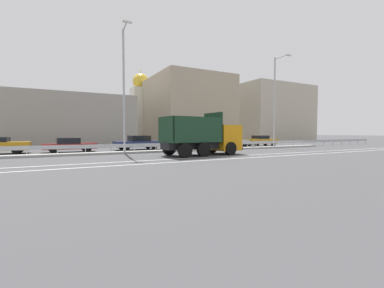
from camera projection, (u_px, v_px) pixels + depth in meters
The scene contains 18 objects.
ground_plane at pixel (204, 153), 22.49m from camera, with size 320.00×320.00×0.00m, color #424244.
lane_strip_0 at pixel (214, 157), 18.72m from camera, with size 64.61×0.16×0.01m, color silver.
lane_strip_1 at pixel (227, 159), 17.22m from camera, with size 64.61×0.16×0.01m, color silver.
median_island at pixel (190, 150), 24.76m from camera, with size 35.54×1.10×0.18m, color gray.
median_guardrail at pixel (185, 145), 25.69m from camera, with size 64.61×0.09×0.78m.
dump_truck at pixel (210, 139), 20.70m from camera, with size 6.74×3.17×3.39m.
median_road_sign at pixel (216, 137), 26.12m from camera, with size 0.86×0.16×2.37m.
street_lamp_1 at pixel (124, 86), 21.31m from camera, with size 0.71×2.31×10.37m.
street_lamp_2 at pixel (275, 99), 29.39m from camera, with size 0.70×2.14×10.37m.
parked_car_3 at pixel (69, 145), 23.23m from camera, with size 4.58×2.11×1.31m.
parked_car_4 at pixel (138, 143), 26.75m from camera, with size 4.87×2.19×1.47m.
parked_car_5 at pixel (192, 142), 29.58m from camera, with size 4.67×2.05×1.40m.
parked_car_6 at pixel (232, 141), 31.82m from camera, with size 4.30×2.06×1.36m.
parked_car_7 at pixel (261, 141), 34.23m from camera, with size 4.48×1.97×1.39m.
background_building_0 at pixel (51, 121), 36.21m from camera, with size 21.13×13.53×6.83m, color gray.
background_building_1 at pixel (187, 110), 46.61m from camera, with size 12.55×14.09×11.61m, color tan.
background_building_2 at pixel (264, 114), 59.70m from camera, with size 16.66×15.42×12.16m, color #B7AD99.
church_tower at pixel (141, 108), 51.32m from camera, with size 3.60×3.60×14.42m.
Camera 1 is at (-11.45, -19.32, 1.78)m, focal length 24.00 mm.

